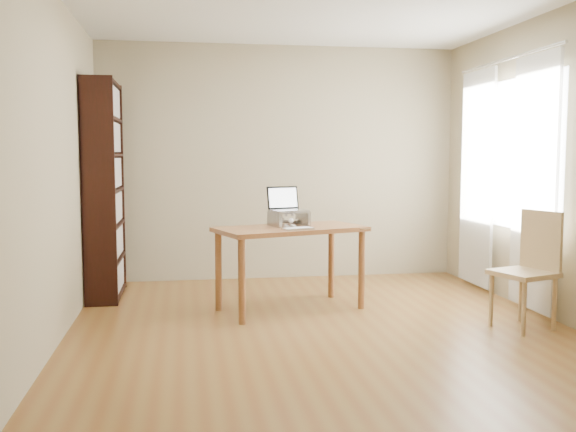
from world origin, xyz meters
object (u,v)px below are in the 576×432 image
object	(u,v)px
laptop	(288,205)
cat	(284,219)
keyboard	(298,229)
desk	(290,239)
chair	(532,265)
bookshelf	(105,190)

from	to	relation	value
laptop	cat	size ratio (longest dim) A/B	0.76
cat	keyboard	bearing A→B (deg)	-87.02
desk	chair	xyz separation A→B (m)	(1.81, -0.92, -0.13)
bookshelf	desk	world-z (taller)	bookshelf
desk	cat	xyz separation A→B (m)	(-0.04, 0.11, 0.17)
desk	chair	size ratio (longest dim) A/B	1.52
keyboard	desk	bearing A→B (deg)	77.20
cat	chair	size ratio (longest dim) A/B	0.51
bookshelf	keyboard	distance (m)	2.04
bookshelf	keyboard	size ratio (longest dim) A/B	7.19
keyboard	chair	distance (m)	1.93
bookshelf	keyboard	world-z (taller)	bookshelf
laptop	desk	bearing A→B (deg)	-108.16
chair	keyboard	bearing A→B (deg)	139.96
desk	laptop	distance (m)	0.33
laptop	cat	xyz separation A→B (m)	(-0.04, -0.02, -0.13)
bookshelf	chair	size ratio (longest dim) A/B	2.23
bookshelf	desk	bearing A→B (deg)	-25.95
chair	laptop	bearing A→B (deg)	131.17
desk	chair	world-z (taller)	chair
keyboard	chair	bearing A→B (deg)	-41.47
desk	cat	distance (m)	0.21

